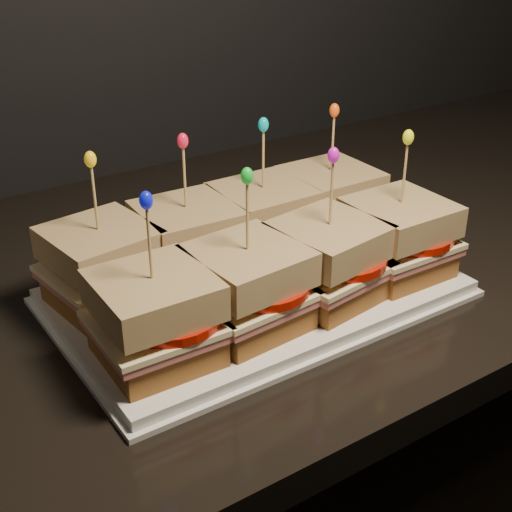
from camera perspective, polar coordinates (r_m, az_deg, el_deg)
cabinet at (r=1.29m, az=7.44°, el=-15.44°), size 2.15×0.66×0.84m
granite_slab at (r=1.04m, az=8.89°, el=2.58°), size 2.19×0.70×0.04m
platter at (r=0.80m, az=0.00°, el=-2.93°), size 0.43×0.26×0.02m
platter_rim at (r=0.80m, az=0.00°, el=-3.30°), size 0.44×0.28×0.01m
sandwich_0_bread_bot at (r=0.77m, az=-11.98°, el=-2.69°), size 0.11×0.11×0.03m
sandwich_0_ham at (r=0.77m, az=-12.11°, el=-1.53°), size 0.12×0.12×0.01m
sandwich_0_cheese at (r=0.76m, az=-12.16°, el=-1.07°), size 0.12×0.12×0.01m
sandwich_0_tomato at (r=0.76m, az=-11.21°, el=-0.52°), size 0.10×0.10×0.01m
sandwich_0_bread_top at (r=0.75m, az=-12.38°, el=0.90°), size 0.11×0.11×0.03m
sandwich_0_pick at (r=0.73m, az=-12.75°, el=4.22°), size 0.00×0.00×0.09m
sandwich_0_frill at (r=0.71m, az=-13.12°, el=7.54°), size 0.01×0.01×0.02m
sandwich_1_bread_bot at (r=0.81m, az=-5.39°, el=-0.72°), size 0.11×0.11×0.03m
sandwich_1_ham at (r=0.80m, az=-5.45°, el=0.40°), size 0.12×0.11×0.01m
sandwich_1_cheese at (r=0.80m, az=-5.47°, el=0.85°), size 0.12×0.11×0.01m
sandwich_1_tomato at (r=0.80m, az=-4.53°, el=1.39°), size 0.10×0.10×0.01m
sandwich_1_bread_top at (r=0.79m, az=-5.57°, el=2.76°), size 0.11×0.11×0.03m
sandwich_1_pick at (r=0.77m, az=-5.72°, el=5.97°), size 0.00×0.00×0.09m
sandwich_1_frill at (r=0.75m, az=-5.88°, el=9.16°), size 0.01×0.01×0.02m
sandwich_2_bread_bot at (r=0.86m, az=0.55°, el=1.06°), size 0.10×0.10×0.03m
sandwich_2_ham at (r=0.85m, az=0.55°, el=2.14°), size 0.11×0.11×0.01m
sandwich_2_cheese at (r=0.85m, az=0.56°, el=2.57°), size 0.11×0.11×0.01m
sandwich_2_tomato at (r=0.85m, az=1.46°, el=3.08°), size 0.10×0.10×0.01m
sandwich_2_bread_top at (r=0.83m, az=0.57°, el=4.40°), size 0.10×0.10×0.03m
sandwich_2_pick at (r=0.82m, az=0.58°, el=7.45°), size 0.00×0.00×0.09m
sandwich_2_frill at (r=0.80m, az=0.60°, el=10.47°), size 0.01×0.01×0.02m
sandwich_3_bread_bot at (r=0.91m, az=5.83°, el=2.64°), size 0.10×0.10×0.03m
sandwich_3_ham at (r=0.91m, az=5.88°, el=3.66°), size 0.11×0.11×0.01m
sandwich_3_cheese at (r=0.90m, az=5.90°, el=4.07°), size 0.11×0.11×0.01m
sandwich_3_tomato at (r=0.90m, az=6.76°, el=4.54°), size 0.10×0.10×0.01m
sandwich_3_bread_top at (r=0.89m, az=5.99°, el=5.80°), size 0.10×0.10×0.03m
sandwich_3_pick at (r=0.88m, az=6.14°, el=8.68°), size 0.00×0.00×0.09m
sandwich_3_frill at (r=0.86m, az=6.29°, el=11.51°), size 0.01×0.01×0.02m
sandwich_4_bread_bot at (r=0.68m, az=-7.91°, el=-7.03°), size 0.10×0.10×0.03m
sandwich_4_ham at (r=0.67m, az=-8.01°, el=-5.77°), size 0.11×0.11×0.01m
sandwich_4_cheese at (r=0.66m, az=-8.05°, el=-5.27°), size 0.11×0.11×0.01m
sandwich_4_tomato at (r=0.66m, az=-6.92°, el=-4.65°), size 0.10×0.10×0.01m
sandwich_4_bread_top at (r=0.65m, az=-8.21°, el=-3.09°), size 0.10×0.10×0.03m
sandwich_4_pick at (r=0.63m, az=-8.50°, el=0.64°), size 0.00×0.00×0.09m
sandwich_4_frill at (r=0.61m, az=-8.79°, el=4.43°), size 0.01×0.01×0.02m
sandwich_5_bread_bot at (r=0.72m, az=-0.66°, el=-4.54°), size 0.11×0.11×0.03m
sandwich_5_ham at (r=0.71m, az=-0.66°, el=-3.32°), size 0.12×0.11×0.01m
sandwich_5_cheese at (r=0.71m, az=-0.67°, el=-2.83°), size 0.12×0.12×0.01m
sandwich_5_tomato at (r=0.70m, az=0.41°, el=-2.23°), size 0.10×0.10×0.01m
sandwich_5_bread_top at (r=0.69m, az=-0.68°, el=-0.73°), size 0.11×0.11×0.03m
sandwich_5_pick at (r=0.67m, az=-0.70°, el=2.83°), size 0.00×0.00×0.09m
sandwich_5_frill at (r=0.65m, az=-0.73°, el=6.42°), size 0.01×0.01×0.02m
sandwich_6_bread_bot at (r=0.77m, az=5.67°, el=-2.29°), size 0.11×0.11×0.03m
sandwich_6_ham at (r=0.76m, az=5.73°, el=-1.12°), size 0.12×0.12×0.01m
sandwich_6_cheese at (r=0.76m, az=5.76°, el=-0.66°), size 0.13×0.12×0.01m
sandwich_6_tomato at (r=0.76m, az=6.77°, el=-0.10°), size 0.10×0.10×0.01m
sandwich_6_bread_top at (r=0.75m, az=5.86°, el=1.32°), size 0.11×0.11×0.03m
sandwich_6_pick at (r=0.73m, az=6.04°, el=4.68°), size 0.00×0.00×0.09m
sandwich_6_frill at (r=0.71m, az=6.21°, el=8.02°), size 0.01×0.01×0.02m
sandwich_7_bread_bot at (r=0.83m, az=11.11°, el=-0.32°), size 0.10×0.10×0.03m
sandwich_7_ham at (r=0.83m, az=11.22°, el=0.77°), size 0.11×0.11×0.01m
sandwich_7_cheese at (r=0.82m, az=11.27°, el=1.21°), size 0.11×0.11×0.01m
sandwich_7_tomato at (r=0.82m, az=12.20°, el=1.73°), size 0.10×0.10×0.01m
sandwich_7_bread_top at (r=0.81m, az=11.46°, el=3.07°), size 0.10×0.10×0.03m
sandwich_7_pick at (r=0.79m, az=11.77°, el=6.19°), size 0.00×0.00×0.09m
sandwich_7_frill at (r=0.78m, az=12.09°, el=9.28°), size 0.01×0.01×0.02m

